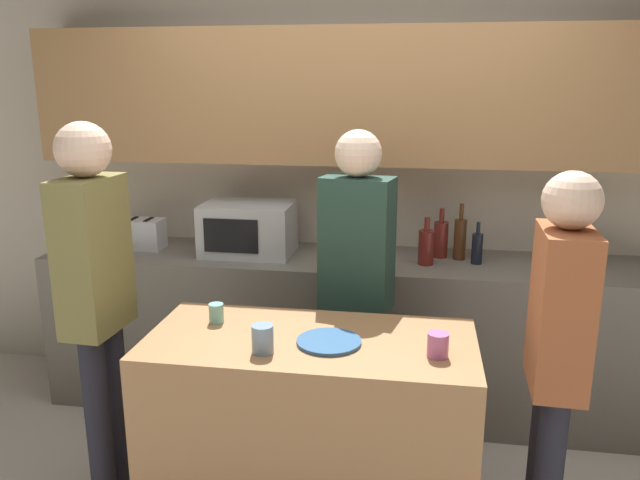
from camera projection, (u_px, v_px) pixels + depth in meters
name	position (u px, v px, depth m)	size (l,w,h in m)	color
back_wall	(359.00, 146.00, 3.69)	(6.40, 0.40, 2.70)	beige
back_counter	(352.00, 333.00, 3.70)	(3.60, 0.62, 0.92)	#6B665B
kitchen_island	(311.00, 435.00, 2.66)	(1.35, 0.64, 0.90)	#996B42
microwave	(249.00, 228.00, 3.65)	(0.52, 0.39, 0.30)	#B7BABC
toaster	(142.00, 234.00, 3.77)	(0.26, 0.16, 0.18)	silver
potted_plant	(579.00, 232.00, 3.36)	(0.14, 0.14, 0.40)	silver
bottle_0	(426.00, 246.00, 3.44)	(0.09, 0.09, 0.27)	maroon
bottle_1	(441.00, 239.00, 3.58)	(0.08, 0.08, 0.29)	maroon
bottle_2	(460.00, 238.00, 3.53)	(0.07, 0.07, 0.32)	#472814
bottle_3	(477.00, 248.00, 3.45)	(0.06, 0.06, 0.24)	black
plate_on_island	(329.00, 342.00, 2.49)	(0.26, 0.26, 0.01)	#2D5684
cup_0	(263.00, 339.00, 2.40)	(0.09, 0.09, 0.11)	#728BA4
cup_1	(438.00, 345.00, 2.36)	(0.08, 0.08, 0.10)	#BA629D
cup_2	(216.00, 313.00, 2.70)	(0.06, 0.06, 0.09)	#74B8A9
person_left	(356.00, 270.00, 3.05)	(0.37, 0.26, 1.70)	black
person_center	(557.00, 344.00, 2.35)	(0.21, 0.35, 1.61)	black
person_right	(96.00, 285.00, 2.70)	(0.23, 0.35, 1.76)	black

